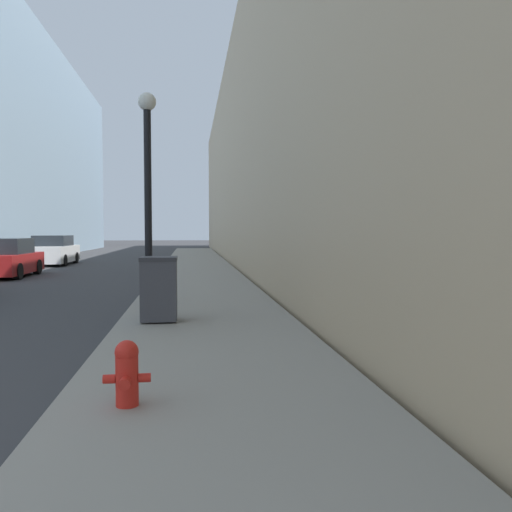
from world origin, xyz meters
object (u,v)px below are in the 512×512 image
fire_hydrant (127,372)px  parked_sedan_near (6,259)px  trash_bin (159,288)px  parked_sedan_far (53,251)px  lamppost (148,184)px

fire_hydrant → parked_sedan_near: (-6.84, 16.40, 0.26)m
fire_hydrant → parked_sedan_near: bearing=112.7°
trash_bin → parked_sedan_near: (-6.87, 11.68, -0.04)m
fire_hydrant → parked_sedan_far: 24.89m
parked_sedan_far → lamppost: bearing=-68.5°
trash_bin → lamppost: lamppost is taller
fire_hydrant → lamppost: bearing=92.9°
parked_sedan_near → parked_sedan_far: size_ratio=0.91×
trash_bin → lamppost: 3.41m
fire_hydrant → lamppost: lamppost is taller
trash_bin → parked_sedan_near: size_ratio=0.31×
lamppost → parked_sedan_near: bearing=125.3°
lamppost → parked_sedan_near: lamppost is taller
trash_bin → lamppost: (-0.40, 2.53, 2.25)m
fire_hydrant → parked_sedan_far: parked_sedan_far is taller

